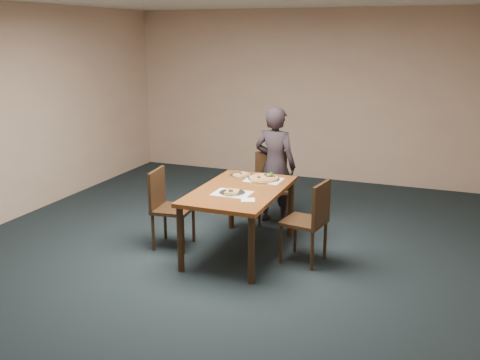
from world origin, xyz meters
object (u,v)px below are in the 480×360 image
(chair_far, at_px, (272,183))
(slice_plate_near, at_px, (232,192))
(chair_right, at_px, (311,217))
(pizza_pan, at_px, (264,178))
(chair_left, at_px, (167,203))
(diner, at_px, (275,165))
(slice_plate_far, at_px, (242,175))
(dining_table, at_px, (240,197))

(chair_far, xyz_separation_m, slice_plate_near, (-0.01, -1.35, 0.25))
(chair_far, xyz_separation_m, chair_right, (0.81, -1.14, 0.00))
(chair_far, bearing_deg, pizza_pan, -104.19)
(chair_right, relative_size, pizza_pan, 2.46)
(chair_left, distance_m, slice_plate_near, 0.88)
(chair_far, relative_size, diner, 0.60)
(pizza_pan, bearing_deg, slice_plate_near, -102.47)
(chair_left, xyz_separation_m, diner, (0.91, 1.24, 0.25))
(chair_far, height_order, chair_right, same)
(slice_plate_near, bearing_deg, chair_right, 14.46)
(chair_right, height_order, slice_plate_far, chair_right)
(chair_right, bearing_deg, chair_far, -135.13)
(dining_table, bearing_deg, slice_plate_far, 109.45)
(chair_right, xyz_separation_m, diner, (-0.76, 1.11, 0.25))
(chair_right, height_order, diner, diner)
(chair_far, relative_size, slice_plate_near, 3.25)
(chair_right, relative_size, slice_plate_near, 3.25)
(chair_far, height_order, chair_left, same)
(pizza_pan, bearing_deg, diner, 96.87)
(dining_table, height_order, diner, diner)
(chair_far, bearing_deg, diner, -58.89)
(chair_right, xyz_separation_m, slice_plate_far, (-0.99, 0.51, 0.25))
(chair_left, relative_size, diner, 0.60)
(diner, xyz_separation_m, pizza_pan, (0.08, -0.67, 0.01))
(chair_left, distance_m, slice_plate_far, 0.97)
(slice_plate_near, relative_size, slice_plate_far, 1.00)
(chair_right, height_order, slice_plate_near, chair_right)
(dining_table, distance_m, pizza_pan, 0.48)
(dining_table, height_order, slice_plate_near, slice_plate_near)
(chair_far, height_order, slice_plate_near, chair_far)
(chair_far, distance_m, chair_left, 1.54)
(dining_table, distance_m, chair_left, 0.88)
(slice_plate_far, bearing_deg, diner, 68.50)
(diner, bearing_deg, chair_left, 60.02)
(chair_right, distance_m, pizza_pan, 0.84)
(pizza_pan, bearing_deg, dining_table, -105.89)
(slice_plate_near, bearing_deg, pizza_pan, 77.53)
(chair_right, bearing_deg, pizza_pan, -113.14)
(chair_left, relative_size, slice_plate_near, 3.25)
(chair_far, bearing_deg, chair_left, -148.61)
(chair_far, distance_m, diner, 0.25)
(chair_left, height_order, slice_plate_far, chair_left)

